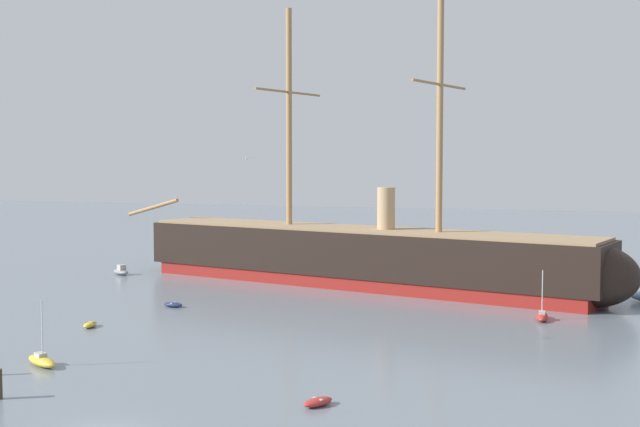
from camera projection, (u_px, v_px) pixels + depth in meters
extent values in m
cube|color=maroon|center=(360.00, 280.00, 94.69)|extent=(53.00, 21.26, 1.37)
cube|color=black|center=(360.00, 252.00, 94.48)|extent=(55.21, 22.14, 4.91)
ellipsoid|color=black|center=(189.00, 246.00, 108.02)|extent=(11.47, 9.72, 6.28)
ellipsoid|color=black|center=(588.00, 275.00, 81.03)|extent=(11.47, 9.72, 6.28)
cube|color=#9E7F5B|center=(360.00, 229.00, 94.31)|extent=(53.98, 21.22, 0.29)
cylinder|color=#A37A4C|center=(289.00, 118.00, 98.60)|extent=(0.69, 0.69, 25.51)
cylinder|color=#A37A4C|center=(289.00, 92.00, 98.40)|extent=(3.67, 12.81, 0.27)
cylinder|color=#A37A4C|center=(440.00, 114.00, 88.33)|extent=(0.69, 0.69, 25.51)
cylinder|color=#A37A4C|center=(440.00, 84.00, 88.13)|extent=(3.67, 12.81, 0.27)
cylinder|color=#A37A4C|center=(153.00, 207.00, 111.00)|extent=(8.52, 2.72, 2.61)
cylinder|color=tan|center=(386.00, 210.00, 92.39)|extent=(1.96, 1.96, 4.91)
ellipsoid|color=gold|center=(42.00, 361.00, 58.30)|extent=(3.64, 2.74, 0.68)
cube|color=#B2ADA3|center=(41.00, 355.00, 58.40)|extent=(1.07, 0.96, 0.36)
cylinder|color=silver|center=(42.00, 329.00, 58.01)|extent=(0.09, 0.09, 4.12)
ellipsoid|color=#B22D28|center=(318.00, 402.00, 48.90)|extent=(1.85, 2.26, 0.49)
cube|color=#B2ADA3|center=(318.00, 399.00, 48.89)|extent=(0.76, 0.56, 0.08)
ellipsoid|color=gold|center=(90.00, 324.00, 71.62)|extent=(1.24, 2.14, 0.48)
cube|color=#4C4C51|center=(90.00, 322.00, 71.61)|extent=(0.77, 0.32, 0.07)
ellipsoid|color=#1E284C|center=(173.00, 305.00, 81.23)|extent=(2.16, 1.16, 0.49)
cube|color=beige|center=(173.00, 303.00, 81.22)|extent=(0.28, 0.78, 0.08)
ellipsoid|color=#B22D28|center=(542.00, 317.00, 74.73)|extent=(1.13, 3.44, 0.65)
cube|color=#B2ADA3|center=(542.00, 313.00, 74.54)|extent=(0.59, 0.87, 0.34)
cylinder|color=silver|center=(542.00, 292.00, 74.75)|extent=(0.09, 0.09, 3.93)
ellipsoid|color=gray|center=(121.00, 272.00, 103.78)|extent=(3.18, 2.63, 0.70)
cube|color=#B2ADA3|center=(122.00, 268.00, 103.59)|extent=(1.20, 1.17, 0.70)
ellipsoid|color=gold|center=(385.00, 271.00, 104.64)|extent=(1.31, 2.62, 0.60)
cube|color=#B2ADA3|center=(385.00, 269.00, 104.62)|extent=(0.96, 0.30, 0.09)
ellipsoid|color=silver|center=(246.00, 158.00, 62.11)|extent=(0.18, 0.34, 0.11)
sphere|color=silver|center=(247.00, 158.00, 62.31)|extent=(0.09, 0.09, 0.09)
cube|color=#ADA89E|center=(241.00, 158.00, 62.13)|extent=(0.59, 0.25, 0.13)
cube|color=#ADA89E|center=(251.00, 158.00, 62.08)|extent=(0.59, 0.25, 0.13)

